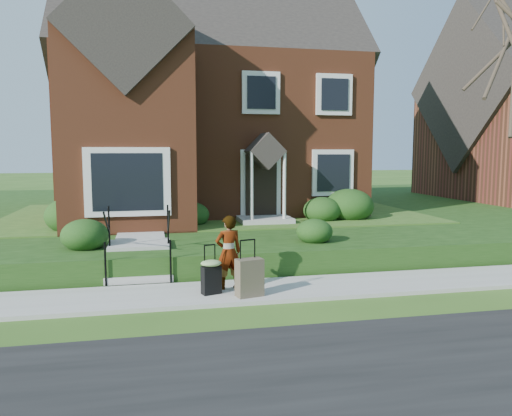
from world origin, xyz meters
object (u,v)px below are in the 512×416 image
object	(u,v)px
suitcase_black	(211,275)
woman	(228,252)
suitcase_olive	(249,277)
front_steps	(139,255)

from	to	relation	value
suitcase_black	woman	bearing A→B (deg)	20.97
woman	suitcase_olive	world-z (taller)	woman
woman	suitcase_olive	size ratio (longest dim) A/B	1.37
woman	suitcase_olive	xyz separation A→B (m)	(0.30, -0.60, -0.38)
front_steps	woman	world-z (taller)	front_steps
front_steps	suitcase_black	xyz separation A→B (m)	(1.37, -2.00, -0.02)
front_steps	suitcase_olive	world-z (taller)	front_steps
front_steps	suitcase_olive	size ratio (longest dim) A/B	1.88
front_steps	suitcase_olive	bearing A→B (deg)	-48.13
woman	suitcase_olive	bearing A→B (deg)	107.44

